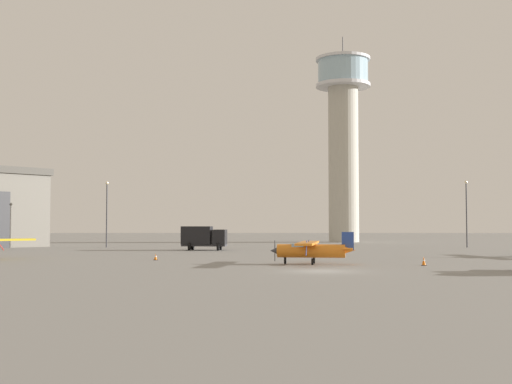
% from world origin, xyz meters
% --- Properties ---
extents(ground_plane, '(400.00, 400.00, 0.00)m').
position_xyz_m(ground_plane, '(0.00, 0.00, 0.00)').
color(ground_plane, gray).
extents(control_tower, '(10.08, 10.08, 38.25)m').
position_xyz_m(control_tower, '(11.00, 75.72, 20.48)').
color(control_tower, '#B2AD9E').
rests_on(control_tower, ground_plane).
extents(airplane_orange, '(7.10, 9.07, 2.66)m').
position_xyz_m(airplane_orange, '(-0.08, 8.01, 1.24)').
color(airplane_orange, orange).
rests_on(airplane_orange, ground_plane).
extents(truck_box_black, '(5.77, 3.54, 3.02)m').
position_xyz_m(truck_box_black, '(-11.64, 37.53, 1.68)').
color(truck_box_black, '#38383D').
rests_on(truck_box_black, ground_plane).
extents(light_post_west, '(0.44, 0.44, 9.35)m').
position_xyz_m(light_post_west, '(-26.16, 47.08, 5.52)').
color(light_post_west, '#38383D').
rests_on(light_post_west, ground_plane).
extents(light_post_east, '(0.44, 0.44, 9.53)m').
position_xyz_m(light_post_east, '(25.04, 47.96, 5.62)').
color(light_post_east, '#38383D').
rests_on(light_post_east, ground_plane).
extents(traffic_cone_near_left, '(0.36, 0.36, 0.58)m').
position_xyz_m(traffic_cone_near_left, '(-14.00, 14.23, 0.28)').
color(traffic_cone_near_left, black).
rests_on(traffic_cone_near_left, ground_plane).
extents(traffic_cone_near_right, '(0.36, 0.36, 0.72)m').
position_xyz_m(traffic_cone_near_right, '(8.72, 6.33, 0.36)').
color(traffic_cone_near_right, black).
rests_on(traffic_cone_near_right, ground_plane).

